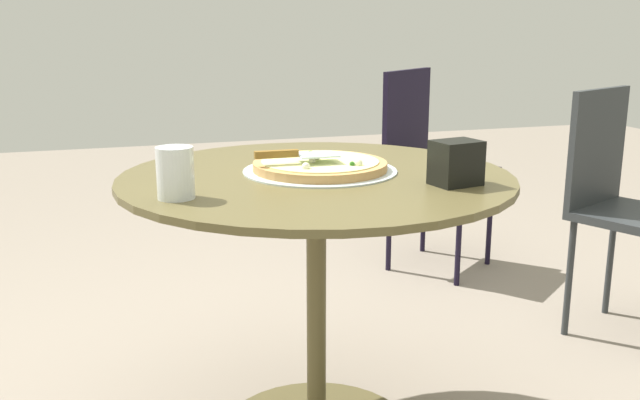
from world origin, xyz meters
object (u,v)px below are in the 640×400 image
Objects in this scene: drinking_cup at (175,173)px; patio_chair_near at (619,194)px; patio_chair_corner at (427,154)px; napkin_dispenser at (456,163)px; pizza_on_tray at (320,166)px; patio_table at (316,244)px; pizza_server at (296,154)px.

drinking_cup is 1.69m from patio_chair_near.
napkin_dispenser is at bearing 66.47° from patio_chair_corner.
patio_chair_near is 0.98× the size of patio_chair_corner.
drinking_cup is at bearing 25.28° from pizza_on_tray.
patio_chair_corner is (-0.89, -1.20, -0.23)m from pizza_on_tray.
pizza_on_tray is 0.36m from napkin_dispenser.
patio_chair_corner reaches higher than patio_table.
napkin_dispenser reaches higher than pizza_server.
patio_table is 2.51× the size of pizza_on_tray.
patio_chair_near is at bearing -165.23° from pizza_server.
pizza_server is at bearing -13.89° from patio_table.
pizza_server is (0.07, 0.02, 0.04)m from pizza_on_tray.
pizza_server is 1.86× the size of drinking_cup.
patio_chair_corner reaches higher than pizza_on_tray.
pizza_server reaches higher than patio_table.
patio_table is at bearing 15.86° from patio_chair_near.
pizza_on_tray is (-0.02, -0.03, 0.20)m from patio_table.
napkin_dispenser is (-0.26, 0.24, 0.04)m from pizza_on_tray.
patio_table is at bearing 132.13° from napkin_dispenser.
pizza_on_tray is 3.68× the size of napkin_dispenser.
pizza_server reaches higher than pizza_on_tray.
pizza_server is at bearing -152.81° from drinking_cup.
patio_chair_near reaches higher than patio_table.
pizza_server is at bearing 135.03° from napkin_dispenser.
patio_chair_near reaches higher than pizza_server.
drinking_cup reaches higher than pizza_on_tray.
patio_chair_near is (-1.59, -0.50, -0.28)m from drinking_cup.
napkin_dispenser reaches higher than pizza_on_tray.
pizza_server is 0.40m from napkin_dispenser.
drinking_cup is 0.13× the size of patio_chair_near.
napkin_dispenser is (-0.64, 0.06, -0.00)m from drinking_cup.
patio_chair_near is at bearing -162.62° from drinking_cup.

